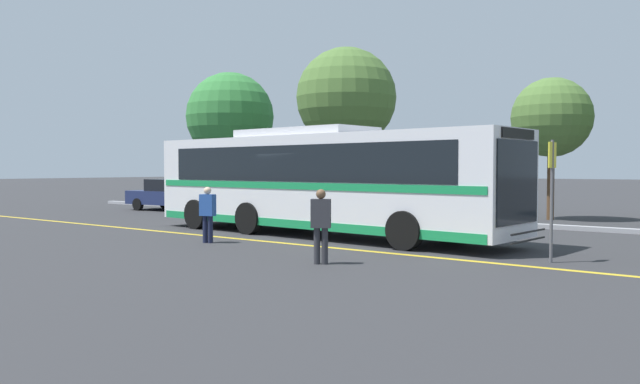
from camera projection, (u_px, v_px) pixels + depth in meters
ground_plane at (312, 235)px, 19.28m from camera, size 220.00×220.00×0.00m
lane_strip_0 at (273, 242)px, 17.43m from camera, size 32.61×0.20×0.01m
curb_strip at (419, 219)px, 24.28m from camera, size 40.61×0.36×0.15m
transit_bus at (320, 179)px, 19.13m from camera, size 13.05×3.47×3.30m
parked_car_0 at (172, 195)px, 30.35m from camera, size 4.83×2.16×1.53m
parked_car_1 at (272, 200)px, 27.05m from camera, size 4.18×2.06×1.32m
pedestrian_0 at (321, 222)px, 13.39m from camera, size 0.47×0.40×1.62m
pedestrian_1 at (208, 211)px, 17.22m from camera, size 0.46×0.32×1.55m
bus_stop_sign at (552, 186)px, 13.57m from camera, size 0.07×0.40×2.69m
tree_0 at (552, 118)px, 24.81m from camera, size 3.16×3.16×5.68m
tree_1 at (230, 116)px, 33.49m from camera, size 4.70×4.70×7.21m
tree_3 at (346, 98)px, 28.40m from camera, size 4.56×4.56×7.56m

